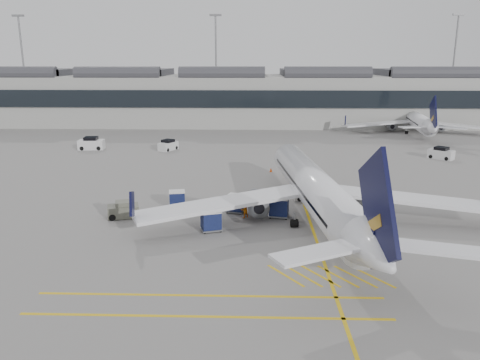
{
  "coord_description": "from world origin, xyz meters",
  "views": [
    {
      "loc": [
        4.71,
        -36.83,
        14.58
      ],
      "look_at": [
        3.52,
        3.95,
        4.0
      ],
      "focal_mm": 35.0,
      "sensor_mm": 36.0,
      "label": 1
    }
  ],
  "objects_px": {
    "airliner_main": "(316,191)",
    "ramp_agent_b": "(244,210)",
    "ramp_agent_a": "(275,195)",
    "pushback_tug": "(123,210)",
    "belt_loader": "(311,194)",
    "baggage_cart_a": "(279,207)"
  },
  "relations": [
    {
      "from": "ramp_agent_a",
      "to": "pushback_tug",
      "type": "distance_m",
      "value": 15.33
    },
    {
      "from": "airliner_main",
      "to": "ramp_agent_b",
      "type": "distance_m",
      "value": 6.98
    },
    {
      "from": "baggage_cart_a",
      "to": "ramp_agent_b",
      "type": "bearing_deg",
      "value": -164.77
    },
    {
      "from": "airliner_main",
      "to": "ramp_agent_b",
      "type": "height_order",
      "value": "airliner_main"
    },
    {
      "from": "airliner_main",
      "to": "pushback_tug",
      "type": "relative_size",
      "value": 11.43
    },
    {
      "from": "airliner_main",
      "to": "ramp_agent_a",
      "type": "height_order",
      "value": "airliner_main"
    },
    {
      "from": "baggage_cart_a",
      "to": "airliner_main",
      "type": "bearing_deg",
      "value": -2.56
    },
    {
      "from": "airliner_main",
      "to": "pushback_tug",
      "type": "xyz_separation_m",
      "value": [
        -18.11,
        0.27,
        -2.15
      ]
    },
    {
      "from": "belt_loader",
      "to": "baggage_cart_a",
      "type": "height_order",
      "value": "baggage_cart_a"
    },
    {
      "from": "belt_loader",
      "to": "pushback_tug",
      "type": "height_order",
      "value": "belt_loader"
    },
    {
      "from": "belt_loader",
      "to": "pushback_tug",
      "type": "xyz_separation_m",
      "value": [
        -18.51,
        -6.44,
        0.13
      ]
    },
    {
      "from": "ramp_agent_a",
      "to": "belt_loader",
      "type": "bearing_deg",
      "value": 3.08
    },
    {
      "from": "ramp_agent_a",
      "to": "ramp_agent_b",
      "type": "bearing_deg",
      "value": -143.24
    },
    {
      "from": "belt_loader",
      "to": "ramp_agent_b",
      "type": "bearing_deg",
      "value": -139.89
    },
    {
      "from": "belt_loader",
      "to": "airliner_main",
      "type": "bearing_deg",
      "value": -94.63
    },
    {
      "from": "pushback_tug",
      "to": "belt_loader",
      "type": "bearing_deg",
      "value": 3.16
    },
    {
      "from": "airliner_main",
      "to": "belt_loader",
      "type": "relative_size",
      "value": 7.64
    },
    {
      "from": "airliner_main",
      "to": "ramp_agent_b",
      "type": "relative_size",
      "value": 23.25
    },
    {
      "from": "ramp_agent_b",
      "to": "pushback_tug",
      "type": "relative_size",
      "value": 0.49
    },
    {
      "from": "airliner_main",
      "to": "ramp_agent_b",
      "type": "bearing_deg",
      "value": 169.44
    },
    {
      "from": "belt_loader",
      "to": "ramp_agent_a",
      "type": "height_order",
      "value": "belt_loader"
    },
    {
      "from": "ramp_agent_a",
      "to": "pushback_tug",
      "type": "height_order",
      "value": "ramp_agent_a"
    }
  ]
}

